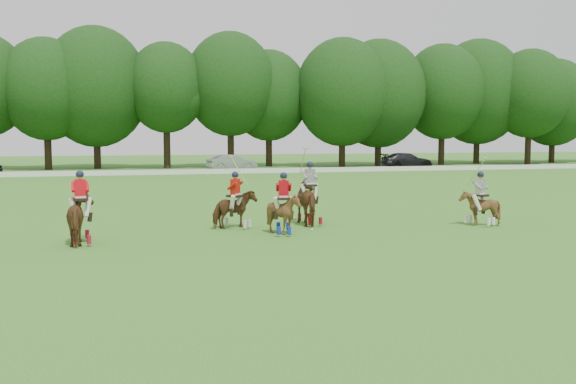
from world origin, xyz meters
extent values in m
plane|color=#367321|center=(0.00, 0.00, 0.00)|extent=(180.00, 180.00, 0.00)
cylinder|color=black|center=(-11.63, 48.49, 2.32)|extent=(0.70, 0.70, 4.64)
ellipsoid|color=black|center=(-11.63, 48.49, 7.95)|extent=(8.80, 8.80, 10.13)
cylinder|color=black|center=(-6.99, 49.52, 2.16)|extent=(0.70, 0.70, 4.31)
ellipsoid|color=black|center=(-6.99, 49.52, 8.31)|extent=(10.67, 10.67, 12.27)
cylinder|color=black|center=(-0.04, 48.00, 2.62)|extent=(0.70, 0.70, 5.24)
ellipsoid|color=black|center=(-0.04, 48.00, 8.26)|extent=(8.06, 8.06, 9.26)
cylinder|color=black|center=(6.63, 48.24, 2.59)|extent=(0.70, 0.70, 5.19)
ellipsoid|color=black|center=(6.63, 48.24, 8.75)|extent=(9.50, 9.50, 10.92)
cylinder|color=black|center=(11.06, 49.62, 2.24)|extent=(0.70, 0.70, 4.48)
ellipsoid|color=black|center=(11.06, 49.62, 7.71)|extent=(8.60, 8.60, 9.89)
cylinder|color=black|center=(18.54, 46.82, 2.11)|extent=(0.70, 0.70, 4.21)
ellipsoid|color=black|center=(18.54, 46.82, 8.00)|extent=(10.11, 10.11, 11.63)
cylinder|color=black|center=(23.25, 48.17, 2.03)|extent=(0.70, 0.70, 4.07)
ellipsoid|color=black|center=(23.25, 48.17, 7.99)|extent=(10.46, 10.46, 12.03)
cylinder|color=black|center=(31.16, 48.38, 2.40)|extent=(0.70, 0.70, 4.79)
ellipsoid|color=black|center=(31.16, 48.38, 8.35)|extent=(9.47, 9.47, 10.89)
cylinder|color=black|center=(36.59, 49.92, 2.22)|extent=(0.70, 0.70, 4.44)
ellipsoid|color=black|center=(36.59, 49.92, 8.51)|extent=(10.84, 10.84, 12.47)
cylinder|color=black|center=(41.42, 46.74, 2.43)|extent=(0.70, 0.70, 4.86)
ellipsoid|color=black|center=(41.42, 46.74, 8.21)|extent=(8.94, 8.94, 10.28)
cylinder|color=black|center=(46.86, 49.73, 1.95)|extent=(0.70, 0.70, 3.90)
ellipsoid|color=black|center=(46.86, 49.73, 7.38)|extent=(9.29, 9.29, 10.68)
cube|color=white|center=(0.00, 38.00, 0.22)|extent=(120.00, 0.10, 0.44)
imported|color=#97979C|center=(5.78, 42.50, 0.78)|extent=(5.00, 2.70, 1.56)
imported|color=black|center=(24.16, 42.50, 0.79)|extent=(5.53, 2.42, 1.58)
imported|color=#4B2C14|center=(-5.66, 2.68, 0.85)|extent=(1.10, 2.08, 1.69)
cube|color=black|center=(-5.66, 2.68, 1.47)|extent=(0.49, 0.60, 0.08)
cylinder|color=tan|center=(-5.96, 2.65, 1.39)|extent=(0.05, 0.21, 1.29)
imported|color=#4B2C14|center=(-0.22, 4.83, 0.71)|extent=(1.85, 1.86, 1.43)
cube|color=black|center=(-0.22, 4.83, 1.24)|extent=(0.71, 0.70, 0.08)
cylinder|color=tan|center=(-0.02, 5.05, 2.16)|extent=(0.59, 0.54, 1.08)
imported|color=#4B2C14|center=(1.20, 2.96, 0.75)|extent=(1.47, 1.58, 1.49)
cube|color=black|center=(1.20, 2.96, 1.29)|extent=(0.55, 0.64, 0.08)
cylinder|color=tan|center=(1.49, 2.89, 1.21)|extent=(0.07, 0.21, 1.29)
imported|color=#4B2C14|center=(2.80, 5.14, 0.90)|extent=(1.07, 2.18, 1.80)
cube|color=black|center=(2.80, 5.14, 1.56)|extent=(0.47, 0.58, 0.08)
cylinder|color=tan|center=(2.50, 5.13, 2.48)|extent=(0.07, 0.77, 1.08)
imported|color=#4B2C14|center=(9.14, 3.20, 0.69)|extent=(1.56, 1.62, 1.38)
cube|color=black|center=(9.14, 3.20, 1.19)|extent=(0.65, 0.70, 0.08)
cylinder|color=tan|center=(8.87, 3.07, 2.11)|extent=(0.38, 0.70, 1.08)
sphere|color=white|center=(2.40, 3.50, 0.04)|extent=(0.09, 0.09, 0.09)
camera|label=1|loc=(-4.22, -19.01, 3.59)|focal=40.00mm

